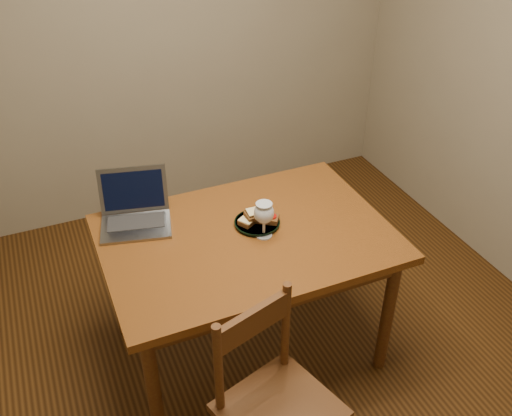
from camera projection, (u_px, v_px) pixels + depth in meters
name	position (u px, v px, depth m)	size (l,w,h in m)	color
floor	(263.00, 352.00, 2.99)	(3.20, 3.20, 0.02)	black
back_wall	(158.00, 19.00, 3.47)	(3.20, 0.02, 2.60)	gray
table	(247.00, 250.00, 2.64)	(1.30, 0.90, 0.74)	#46240B
chair	(276.00, 398.00, 2.17)	(0.51, 0.49, 0.44)	#411C0D
plate	(257.00, 223.00, 2.65)	(0.21, 0.21, 0.02)	black
sandwich_cheese	(249.00, 219.00, 2.63)	(0.10, 0.06, 0.03)	#381E0C
sandwich_tomato	(266.00, 217.00, 2.64)	(0.11, 0.07, 0.04)	#381E0C
sandwich_top	(257.00, 214.00, 2.63)	(0.11, 0.06, 0.03)	#381E0C
milk_glass	(264.00, 220.00, 2.54)	(0.09, 0.09, 0.18)	white
laptop	(135.00, 209.00, 2.66)	(0.38, 0.35, 0.23)	slate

